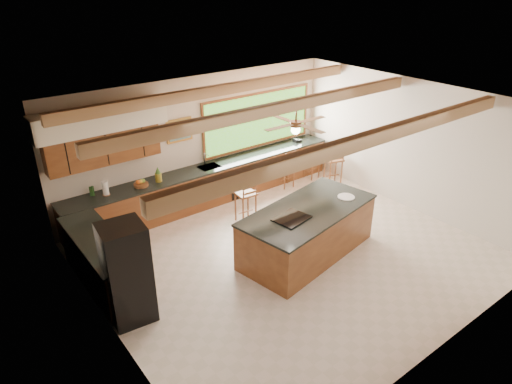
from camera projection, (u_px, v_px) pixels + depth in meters
ground at (289, 254)px, 9.09m from camera, size 7.20×7.20×0.00m
room_shell at (263, 142)px, 8.49m from camera, size 7.27×6.54×3.02m
counter_run at (188, 199)px, 10.24m from camera, size 7.12×3.10×1.27m
island at (307, 231)px, 8.93m from camera, size 3.03×1.81×1.01m
refrigerator at (127, 273)px, 7.10m from camera, size 0.73×0.71×1.70m
bar_stool_a at (247, 195)px, 9.94m from camera, size 0.45×0.45×1.16m
bar_stool_b at (288, 166)px, 11.65m from camera, size 0.40×0.40×1.00m
bar_stool_c at (336, 160)px, 11.74m from camera, size 0.53×0.53×1.16m
bar_stool_d at (314, 158)px, 12.15m from camera, size 0.39×0.39×0.99m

